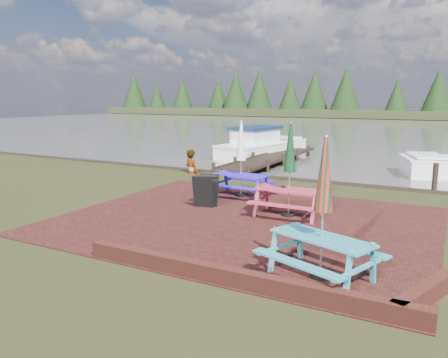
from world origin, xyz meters
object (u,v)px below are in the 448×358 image
picnic_table_red (289,185)px  jetty (270,158)px  picnic_table_teal (322,230)px  chalkboard (206,191)px  picnic_table_blue (241,171)px  person (191,150)px  boat_jetty (261,146)px

picnic_table_red → jetty: size_ratio=0.27×
jetty → picnic_table_teal: bearing=-64.4°
picnic_table_teal → chalkboard: picnic_table_teal is taller
picnic_table_blue → jetty: (-2.20, 7.85, -0.71)m
picnic_table_blue → picnic_table_red: bearing=-33.4°
picnic_table_blue → person: 4.65m
picnic_table_teal → chalkboard: 5.40m
picnic_table_teal → jetty: (-6.16, 12.88, -0.74)m
chalkboard → picnic_table_teal: bearing=-51.2°
boat_jetty → person: size_ratio=3.49×
boat_jetty → person: 7.61m
jetty → picnic_table_red: bearing=-65.3°
picnic_table_teal → jetty: 14.29m
picnic_table_teal → jetty: picnic_table_teal is taller
picnic_table_red → boat_jetty: 13.38m
picnic_table_red → picnic_table_blue: picnic_table_red is taller
picnic_table_teal → picnic_table_red: size_ratio=1.01×
picnic_table_blue → boat_jetty: bearing=112.1°
picnic_table_red → picnic_table_teal: bearing=-63.8°
picnic_table_red → jetty: 10.33m
picnic_table_blue → chalkboard: picnic_table_blue is taller
picnic_table_teal → picnic_table_blue: 6.40m
picnic_table_red → chalkboard: bearing=-176.8°
picnic_table_red → boat_jetty: size_ratio=0.36×
chalkboard → person: person is taller
jetty → boat_jetty: (-1.61, 2.63, 0.25)m
picnic_table_teal → picnic_table_blue: size_ratio=1.03×
picnic_table_red → boat_jetty: picnic_table_red is taller
chalkboard → picnic_table_red: bearing=-8.4°
chalkboard → boat_jetty: boat_jetty is taller
person → picnic_table_teal: bearing=154.9°
picnic_table_red → jetty: (-4.31, 9.36, -0.74)m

